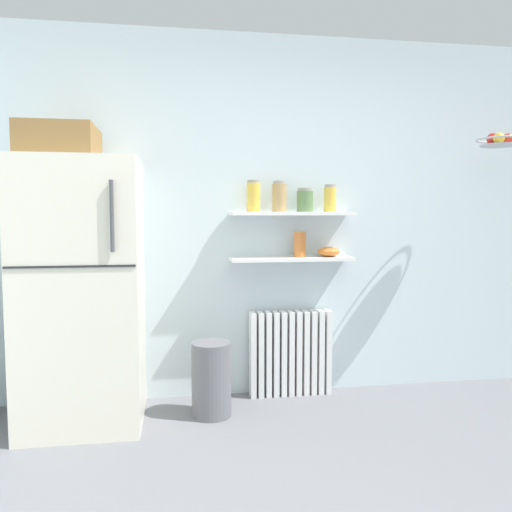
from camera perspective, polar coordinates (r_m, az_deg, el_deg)
ground_plane at (r=2.63m, az=10.02°, el=-25.49°), size 7.04×7.04×0.00m
back_wall at (r=3.77m, az=2.53°, el=4.37°), size 7.04×0.10×2.60m
refrigerator at (r=3.37m, az=-18.96°, el=-3.17°), size 0.72×0.73×1.86m
radiator at (r=3.79m, az=3.87°, el=-10.79°), size 0.60×0.12×0.62m
wall_shelf_lower at (r=3.64m, az=4.04°, el=-0.33°), size 0.88×0.22×0.02m
wall_shelf_upper at (r=3.63m, az=4.07°, el=4.76°), size 0.88×0.22×0.02m
storage_jar_0 at (r=3.58m, az=-0.29°, el=6.72°), size 0.10×0.10×0.22m
storage_jar_1 at (r=3.61m, az=2.64°, el=6.66°), size 0.10×0.10×0.22m
storage_jar_2 at (r=3.65m, az=5.50°, el=6.24°), size 0.12×0.12×0.17m
storage_jar_3 at (r=3.70m, az=8.29°, el=6.40°), size 0.09×0.09×0.19m
vase at (r=3.65m, az=4.93°, el=1.29°), size 0.09×0.09×0.18m
shelf_bowl at (r=3.71m, az=8.14°, el=0.48°), size 0.16×0.16×0.07m
trash_bin at (r=3.43m, az=-5.02°, el=-13.59°), size 0.26×0.26×0.49m
hanging_fruit_basket at (r=4.03m, az=25.65°, el=11.62°), size 0.32×0.32×0.09m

